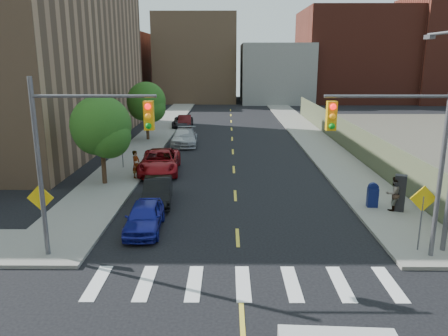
{
  "coord_description": "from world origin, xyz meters",
  "views": [
    {
      "loc": [
        -0.45,
        -9.75,
        7.63
      ],
      "look_at": [
        -0.63,
        12.52,
        2.0
      ],
      "focal_mm": 35.0,
      "sensor_mm": 36.0,
      "label": 1
    }
  ],
  "objects_px": {
    "parked_car_black": "(158,191)",
    "payphone": "(400,193)",
    "parked_car_grey": "(183,122)",
    "parked_car_white": "(183,137)",
    "parked_car_maroon": "(185,121)",
    "pedestrian_west": "(136,164)",
    "parked_car_silver": "(186,137)",
    "mailbox": "(373,195)",
    "parked_car_red": "(160,162)",
    "pedestrian_east": "(394,194)",
    "parked_car_blue": "(144,217)"
  },
  "relations": [
    {
      "from": "parked_car_black",
      "to": "payphone",
      "type": "relative_size",
      "value": 2.23
    },
    {
      "from": "payphone",
      "to": "parked_car_grey",
      "type": "bearing_deg",
      "value": 139.08
    },
    {
      "from": "parked_car_white",
      "to": "parked_car_maroon",
      "type": "height_order",
      "value": "parked_car_white"
    },
    {
      "from": "pedestrian_west",
      "to": "parked_car_grey",
      "type": "bearing_deg",
      "value": 19.93
    },
    {
      "from": "parked_car_silver",
      "to": "pedestrian_west",
      "type": "bearing_deg",
      "value": -102.8
    },
    {
      "from": "parked_car_white",
      "to": "parked_car_black",
      "type": "bearing_deg",
      "value": -88.27
    },
    {
      "from": "parked_car_silver",
      "to": "parked_car_maroon",
      "type": "bearing_deg",
      "value": 93.5
    },
    {
      "from": "parked_car_silver",
      "to": "payphone",
      "type": "bearing_deg",
      "value": -57.37
    },
    {
      "from": "pedestrian_west",
      "to": "mailbox",
      "type": "bearing_deg",
      "value": -90.53
    },
    {
      "from": "parked_car_white",
      "to": "payphone",
      "type": "height_order",
      "value": "payphone"
    },
    {
      "from": "parked_car_silver",
      "to": "mailbox",
      "type": "distance_m",
      "value": 20.41
    },
    {
      "from": "parked_car_white",
      "to": "parked_car_red",
      "type": "bearing_deg",
      "value": -92.72
    },
    {
      "from": "parked_car_silver",
      "to": "mailbox",
      "type": "bearing_deg",
      "value": -59.04
    },
    {
      "from": "mailbox",
      "to": "pedestrian_west",
      "type": "relative_size",
      "value": 0.72
    },
    {
      "from": "parked_car_grey",
      "to": "pedestrian_east",
      "type": "relative_size",
      "value": 2.67
    },
    {
      "from": "parked_car_blue",
      "to": "parked_car_grey",
      "type": "xyz_separation_m",
      "value": [
        -1.3,
        30.29,
        -0.01
      ]
    },
    {
      "from": "parked_car_blue",
      "to": "pedestrian_east",
      "type": "bearing_deg",
      "value": 9.17
    },
    {
      "from": "parked_car_red",
      "to": "pedestrian_east",
      "type": "relative_size",
      "value": 3.19
    },
    {
      "from": "parked_car_silver",
      "to": "pedestrian_west",
      "type": "height_order",
      "value": "pedestrian_west"
    },
    {
      "from": "parked_car_red",
      "to": "parked_car_silver",
      "type": "height_order",
      "value": "parked_car_red"
    },
    {
      "from": "parked_car_red",
      "to": "pedestrian_west",
      "type": "xyz_separation_m",
      "value": [
        -1.24,
        -1.8,
        0.26
      ]
    },
    {
      "from": "pedestrian_east",
      "to": "parked_car_black",
      "type": "bearing_deg",
      "value": -20.37
    },
    {
      "from": "mailbox",
      "to": "pedestrian_west",
      "type": "distance_m",
      "value": 14.45
    },
    {
      "from": "parked_car_black",
      "to": "pedestrian_west",
      "type": "distance_m",
      "value": 5.09
    },
    {
      "from": "parked_car_grey",
      "to": "parked_car_black",
      "type": "bearing_deg",
      "value": -88.56
    },
    {
      "from": "parked_car_maroon",
      "to": "payphone",
      "type": "relative_size",
      "value": 2.23
    },
    {
      "from": "parked_car_silver",
      "to": "parked_car_white",
      "type": "bearing_deg",
      "value": 177.09
    },
    {
      "from": "parked_car_red",
      "to": "payphone",
      "type": "distance_m",
      "value": 15.43
    },
    {
      "from": "parked_car_black",
      "to": "parked_car_maroon",
      "type": "distance_m",
      "value": 26.48
    },
    {
      "from": "parked_car_black",
      "to": "mailbox",
      "type": "xyz_separation_m",
      "value": [
        11.24,
        -0.92,
        0.09
      ]
    },
    {
      "from": "parked_car_blue",
      "to": "mailbox",
      "type": "distance_m",
      "value": 11.63
    },
    {
      "from": "parked_car_black",
      "to": "payphone",
      "type": "bearing_deg",
      "value": -12.16
    },
    {
      "from": "parked_car_black",
      "to": "payphone",
      "type": "distance_m",
      "value": 12.47
    },
    {
      "from": "parked_car_white",
      "to": "pedestrian_west",
      "type": "relative_size",
      "value": 2.59
    },
    {
      "from": "parked_car_blue",
      "to": "mailbox",
      "type": "xyz_separation_m",
      "value": [
        11.24,
        2.97,
        0.11
      ]
    },
    {
      "from": "parked_car_black",
      "to": "pedestrian_west",
      "type": "relative_size",
      "value": 2.33
    },
    {
      "from": "parked_car_blue",
      "to": "parked_car_red",
      "type": "relative_size",
      "value": 0.69
    },
    {
      "from": "parked_car_maroon",
      "to": "parked_car_red",
      "type": "bearing_deg",
      "value": -93.99
    },
    {
      "from": "parked_car_silver",
      "to": "payphone",
      "type": "height_order",
      "value": "payphone"
    },
    {
      "from": "parked_car_red",
      "to": "mailbox",
      "type": "relative_size",
      "value": 4.37
    },
    {
      "from": "parked_car_black",
      "to": "parked_car_white",
      "type": "bearing_deg",
      "value": 85.75
    },
    {
      "from": "parked_car_blue",
      "to": "mailbox",
      "type": "height_order",
      "value": "mailbox"
    },
    {
      "from": "parked_car_blue",
      "to": "parked_car_maroon",
      "type": "height_order",
      "value": "parked_car_maroon"
    },
    {
      "from": "mailbox",
      "to": "parked_car_silver",
      "type": "bearing_deg",
      "value": 128.07
    },
    {
      "from": "parked_car_grey",
      "to": "parked_car_red",
      "type": "bearing_deg",
      "value": -90.13
    },
    {
      "from": "parked_car_black",
      "to": "parked_car_red",
      "type": "height_order",
      "value": "parked_car_red"
    },
    {
      "from": "pedestrian_west",
      "to": "parked_car_blue",
      "type": "bearing_deg",
      "value": -144.11
    },
    {
      "from": "parked_car_red",
      "to": "pedestrian_west",
      "type": "bearing_deg",
      "value": -127.73
    },
    {
      "from": "parked_car_blue",
      "to": "pedestrian_west",
      "type": "distance_m",
      "value": 8.77
    },
    {
      "from": "parked_car_blue",
      "to": "payphone",
      "type": "height_order",
      "value": "payphone"
    }
  ]
}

